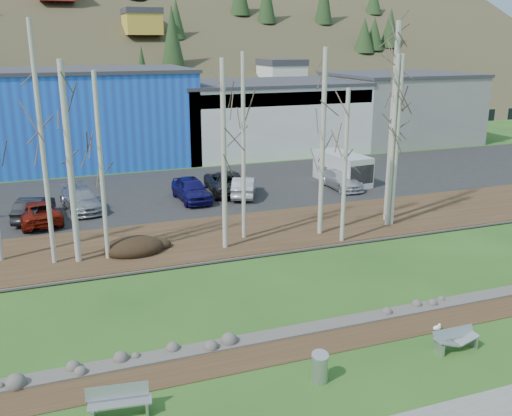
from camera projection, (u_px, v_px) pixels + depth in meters
name	position (u px, v px, depth m)	size (l,w,h in m)	color
ground	(348.00, 372.00, 19.02)	(200.00, 200.00, 0.00)	#234A17
dirt_strip	(319.00, 342.00, 20.91)	(80.00, 1.80, 0.03)	#382616
near_bank_rocks	(308.00, 330.00, 21.81)	(80.00, 0.80, 0.50)	#47423D
river	(268.00, 288.00, 25.49)	(80.00, 8.00, 0.90)	black
far_bank_rocks	(239.00, 257.00, 29.18)	(80.00, 0.80, 0.46)	#47423D
far_bank	(221.00, 236.00, 32.04)	(80.00, 7.00, 0.15)	#382616
parking_lot	(178.00, 192.00, 41.48)	(80.00, 14.00, 0.14)	black
building_blue	(75.00, 116.00, 50.90)	(20.40, 12.24, 8.30)	#1D46B9
building_white	(263.00, 116.00, 57.12)	(18.36, 12.24, 6.80)	beige
building_grey	(399.00, 107.00, 62.43)	(14.28, 12.24, 7.30)	slate
bench_intact	(119.00, 401.00, 16.74)	(1.89, 0.79, 0.92)	#A9ABAE
bench_damaged	(455.00, 339.00, 20.36)	(1.71, 0.58, 0.75)	#A9ABAE
litter_bin	(320.00, 369.00, 18.41)	(0.53, 0.53, 0.92)	#A9ABAE
seagull	(437.00, 328.00, 21.66)	(0.40, 0.19, 0.29)	gold
dirt_mound	(134.00, 247.00, 29.34)	(3.05, 2.16, 0.60)	black
birch_1	(42.00, 147.00, 26.46)	(0.22, 0.22, 11.48)	beige
birch_2	(70.00, 165.00, 26.90)	(0.29, 0.29, 9.71)	beige
birch_3	(101.00, 168.00, 27.33)	(0.22, 0.22, 9.20)	beige
birch_4	(224.00, 157.00, 28.79)	(0.26, 0.26, 9.71)	beige
birch_5	(243.00, 148.00, 30.25)	(0.22, 0.22, 9.98)	beige
birch_6	(345.00, 167.00, 29.97)	(0.23, 0.23, 8.20)	beige
birch_7	(323.00, 144.00, 30.92)	(0.27, 0.27, 10.19)	beige
birch_8	(397.00, 142.00, 32.57)	(0.26, 0.26, 9.82)	beige
birch_9	(393.00, 125.00, 33.18)	(0.26, 0.26, 11.58)	beige
birch_10	(393.00, 143.00, 32.47)	(0.26, 0.26, 9.82)	beige
birch_11	(392.00, 125.00, 33.16)	(0.26, 0.26, 11.58)	beige
car_1	(34.00, 208.00, 34.66)	(1.50, 4.31, 1.42)	black
car_2	(37.00, 211.00, 34.09)	(2.28, 4.95, 1.38)	maroon
car_3	(81.00, 199.00, 36.58)	(1.98, 4.87, 1.41)	gray
car_4	(191.00, 189.00, 38.75)	(1.88, 4.67, 1.59)	#151157
car_5	(244.00, 186.00, 39.84)	(1.50, 4.30, 1.42)	#ABABAD
car_6	(227.00, 181.00, 40.87)	(2.63, 5.71, 1.59)	black
car_7	(341.00, 180.00, 42.02)	(1.84, 4.52, 1.31)	#BCBCBE
van_white	(344.00, 169.00, 43.46)	(2.58, 5.30, 2.24)	silver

